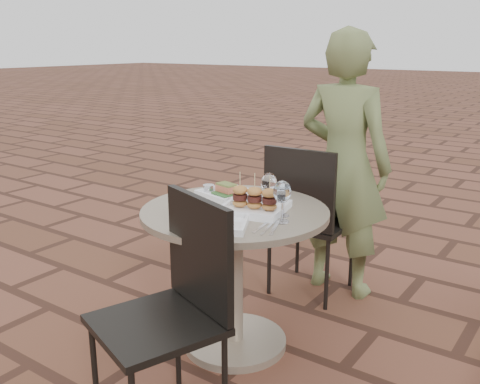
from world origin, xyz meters
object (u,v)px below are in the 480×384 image
Objects in this scene: plate_sliders at (255,203)px; chair_far at (306,210)px; chair_near at (177,295)px; cafe_table at (235,257)px; plate_salmon at (226,192)px; plate_tuna at (218,223)px; diner at (344,165)px.

chair_far is at bearing 96.66° from plate_sliders.
chair_far is 1.00× the size of chair_near.
plate_salmon is at bearing 136.42° from cafe_table.
cafe_table is 3.13× the size of plate_salmon.
cafe_table is at bearing -164.25° from plate_sliders.
chair_far is 0.71m from plate_sliders.
plate_tuna is at bearing -57.92° from plate_salmon.
diner reaches higher than cafe_table.
chair_near is 2.73× the size of plate_sliders.
plate_salmon is at bearing 68.50° from diner.
chair_near is 1.51m from diner.
diner reaches higher than chair_far.
cafe_table is 0.70m from chair_far.
chair_near is (0.11, -1.27, 0.00)m from chair_far.
plate_sliders is (-0.03, 0.60, 0.22)m from chair_near.
diner reaches higher than chair_near.
diner reaches higher than plate_sliders.
cafe_table is 0.37m from plate_tuna.
plate_salmon is (-0.19, -0.54, 0.20)m from chair_far.
chair_near is at bearing -82.05° from plate_tuna.
plate_salmon is (-0.17, 0.16, 0.26)m from cafe_table.
diner is 0.82m from plate_salmon.
plate_tuna is at bearing 88.14° from diner.
chair_far is 1.27m from chair_near.
diner is 4.66× the size of plate_sliders.
diner is (0.14, 0.92, 0.31)m from cafe_table.
plate_sliders is (0.27, -0.14, 0.02)m from plate_salmon.
chair_far reaches higher than cafe_table.
cafe_table is 2.64× the size of plate_sliders.
plate_salmon is (-0.30, 0.73, 0.20)m from chair_near.
plate_tuna reaches higher than cafe_table.
plate_sliders is (-0.05, -0.89, -0.02)m from diner.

